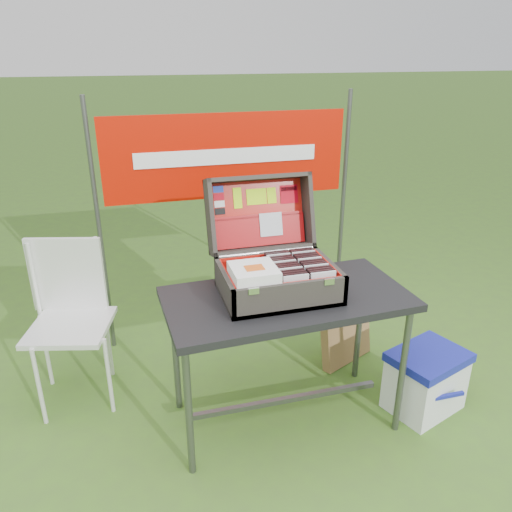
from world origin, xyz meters
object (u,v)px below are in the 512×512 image
object	(u,v)px
table	(285,360)
suitcase	(275,243)
cooler	(425,381)
chair	(71,329)
cardboard_box	(346,331)

from	to	relation	value
table	suitcase	size ratio (longest dim) A/B	2.16
cooler	chair	distance (m)	2.05
suitcase	cardboard_box	size ratio (longest dim) A/B	1.34
cooler	chair	xyz separation A→B (m)	(-1.93, 0.63, 0.29)
cardboard_box	suitcase	bearing A→B (deg)	-174.74
cardboard_box	cooler	bearing A→B (deg)	-92.42
suitcase	chair	size ratio (longest dim) A/B	0.61
cooler	cardboard_box	xyz separation A→B (m)	(-0.24, 0.57, 0.03)
table	cardboard_box	size ratio (longest dim) A/B	2.88
chair	suitcase	bearing A→B (deg)	-6.88
table	cardboard_box	xyz separation A→B (m)	(0.57, 0.44, -0.17)
suitcase	cooler	world-z (taller)	suitcase
suitcase	cardboard_box	xyz separation A→B (m)	(0.62, 0.36, -0.83)
table	cooler	size ratio (longest dim) A/B	2.98
table	suitcase	distance (m)	0.66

